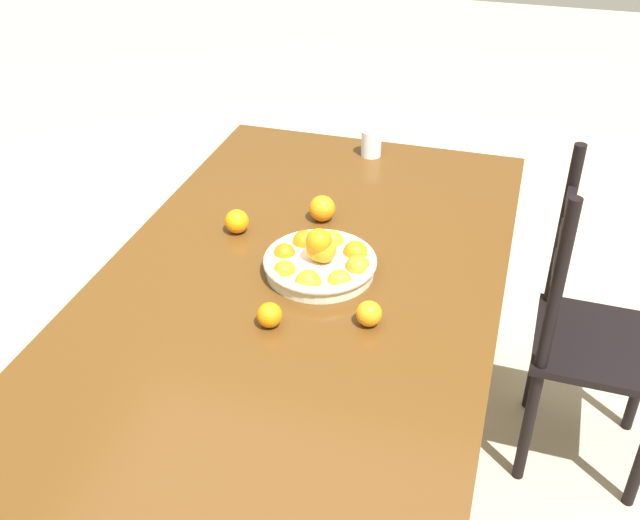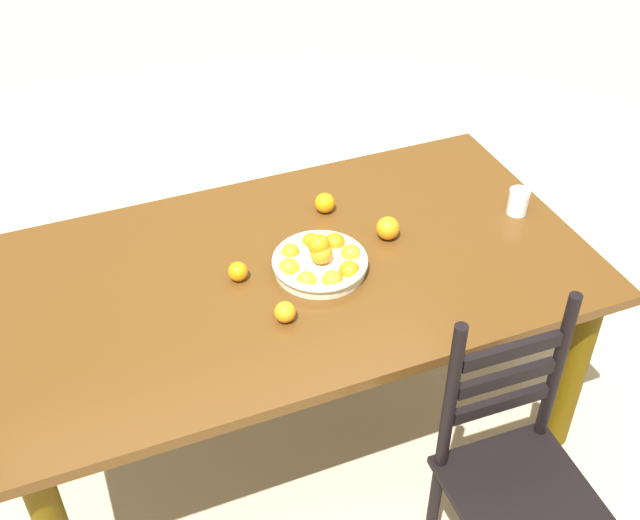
% 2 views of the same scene
% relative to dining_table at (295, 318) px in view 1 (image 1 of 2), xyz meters
% --- Properties ---
extents(ground_plane, '(12.00, 12.00, 0.00)m').
position_rel_dining_table_xyz_m(ground_plane, '(0.00, 0.00, -0.64)').
color(ground_plane, tan).
extents(dining_table, '(1.91, 1.06, 0.74)m').
position_rel_dining_table_xyz_m(dining_table, '(0.00, 0.00, 0.00)').
color(dining_table, '#4F3012').
rests_on(dining_table, ground).
extents(chair_near_window, '(0.40, 0.40, 1.00)m').
position_rel_dining_table_xyz_m(chair_near_window, '(-0.37, 0.78, -0.17)').
color(chair_near_window, black).
rests_on(chair_near_window, ground).
extents(fruit_bowl, '(0.30, 0.30, 0.13)m').
position_rel_dining_table_xyz_m(fruit_bowl, '(-0.08, 0.05, 0.14)').
color(fruit_bowl, beige).
rests_on(fruit_bowl, dining_table).
extents(orange_loose_0, '(0.08, 0.08, 0.08)m').
position_rel_dining_table_xyz_m(orange_loose_0, '(-0.35, -0.03, 0.14)').
color(orange_loose_0, orange).
rests_on(orange_loose_0, dining_table).
extents(orange_loose_1, '(0.06, 0.06, 0.06)m').
position_rel_dining_table_xyz_m(orange_loose_1, '(0.17, -0.01, 0.13)').
color(orange_loose_1, orange).
rests_on(orange_loose_1, dining_table).
extents(orange_loose_2, '(0.07, 0.07, 0.07)m').
position_rel_dining_table_xyz_m(orange_loose_2, '(-0.22, -0.24, 0.14)').
color(orange_loose_2, orange).
rests_on(orange_loose_2, dining_table).
extents(orange_loose_3, '(0.06, 0.06, 0.06)m').
position_rel_dining_table_xyz_m(orange_loose_3, '(0.10, 0.22, 0.13)').
color(orange_loose_3, orange).
rests_on(orange_loose_3, dining_table).
extents(drinking_glass, '(0.07, 0.07, 0.09)m').
position_rel_dining_table_xyz_m(drinking_glass, '(-0.83, 0.01, 0.15)').
color(drinking_glass, silver).
rests_on(drinking_glass, dining_table).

